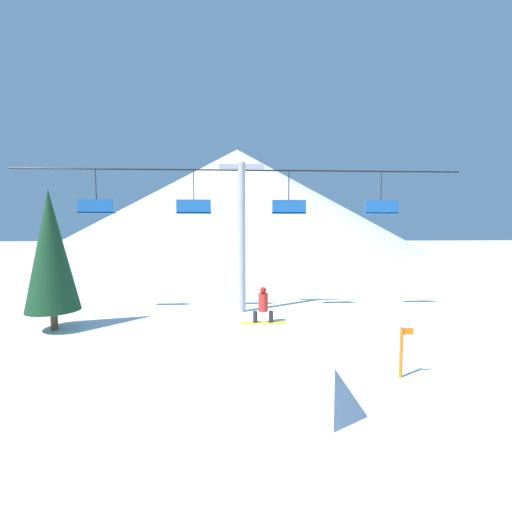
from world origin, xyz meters
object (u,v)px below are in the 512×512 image
(snow_ramp, at_px, (265,366))
(pine_tree_near, at_px, (51,251))
(snowboarder, at_px, (263,306))
(trail_marker, at_px, (402,351))

(snow_ramp, bearing_deg, pine_tree_near, 144.36)
(snow_ramp, relative_size, snowboarder, 2.65)
(snowboarder, distance_m, trail_marker, 4.42)
(snowboarder, distance_m, pine_tree_near, 10.43)
(snowboarder, xyz_separation_m, trail_marker, (4.19, -0.49, -1.31))
(pine_tree_near, height_order, trail_marker, pine_tree_near)
(snowboarder, relative_size, pine_tree_near, 0.22)
(snowboarder, bearing_deg, pine_tree_near, 150.52)
(snowboarder, height_order, pine_tree_near, pine_tree_near)
(pine_tree_near, bearing_deg, trail_marker, -22.93)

